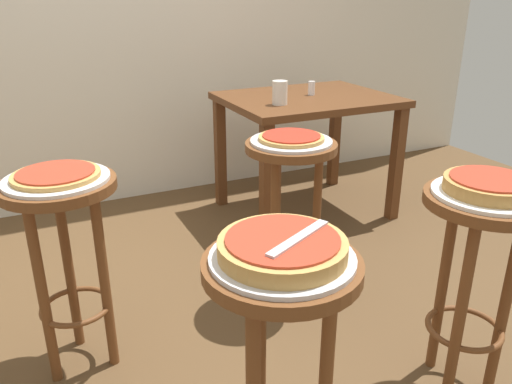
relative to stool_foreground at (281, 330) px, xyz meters
The scene contains 17 objects.
ground_plane 0.91m from the stool_foreground, 91.93° to the left, with size 6.00×6.00×0.00m, color brown.
stool_foreground is the anchor object (origin of this frame).
serving_plate_foreground 0.20m from the stool_foreground, 91.79° to the left, with size 0.34×0.34×0.01m, color silver.
pizza_foreground 0.23m from the stool_foreground, 91.79° to the left, with size 0.30×0.30×0.05m.
stool_middle 0.76m from the stool_foreground, ahead, with size 0.38×0.38×0.73m.
serving_plate_middle 0.78m from the stool_foreground, ahead, with size 0.34×0.34×0.01m, color white.
pizza_middle 0.79m from the stool_foreground, ahead, with size 0.27×0.27×0.05m.
stool_leftside 0.88m from the stool_foreground, 118.09° to the left, with size 0.38×0.38×0.73m.
serving_plate_leftside 0.91m from the stool_foreground, 118.09° to the left, with size 0.34×0.34×0.01m, color silver.
pizza_leftside 0.91m from the stool_foreground, 118.09° to the left, with size 0.28×0.28×0.02m.
stool_rear 0.97m from the stool_foreground, 59.70° to the left, with size 0.38×0.38×0.73m.
serving_plate_rear 0.99m from the stool_foreground, 59.70° to the left, with size 0.34×0.34×0.01m, color silver.
pizza_rear 1.00m from the stool_foreground, 59.70° to the left, with size 0.27×0.27×0.02m.
dining_table 1.95m from the stool_foreground, 57.49° to the left, with size 0.96×0.75×0.73m.
cup_near_edge 1.73m from the stool_foreground, 62.33° to the left, with size 0.08×0.08×0.13m, color silver.
condiment_shaker 2.00m from the stool_foreground, 56.93° to the left, with size 0.04×0.04×0.08m, color white.
pizza_server_knife 0.26m from the stool_foreground, 33.69° to the right, with size 0.22×0.02×0.01m, color silver.
Camera 1 is at (-0.47, -1.65, 1.31)m, focal length 35.86 mm.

